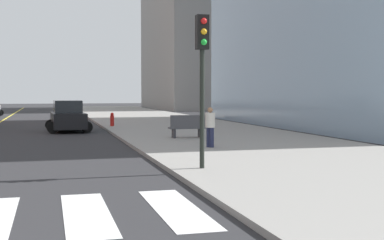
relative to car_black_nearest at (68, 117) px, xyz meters
name	(u,v)px	position (x,y,z in m)	size (l,w,h in m)	color
sidewalk_kerb_east	(216,136)	(7.29, -6.68, -0.81)	(10.00, 120.00, 0.15)	gray
lane_divider_paint	(2,121)	(-4.91, 13.32, -0.88)	(0.16, 80.00, 0.01)	yellow
parking_garage_concrete	(216,36)	(22.53, 41.71, 9.67)	(18.00, 24.00, 21.10)	gray
car_black_nearest	(68,117)	(0.00, 0.00, 0.00)	(2.74, 4.29, 1.88)	black
traffic_light_near_corner	(202,60)	(3.24, -18.22, 2.43)	(0.36, 0.41, 4.47)	black
park_bench	(187,127)	(5.46, -7.89, -0.19)	(1.81, 0.60, 1.12)	#47474C
pedestrian_waiting_east	(210,125)	(5.21, -12.54, 0.16)	(0.40, 0.40, 1.62)	#232847
fire_hydrant	(112,120)	(2.92, 2.25, -0.30)	(0.26, 0.26, 0.89)	red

